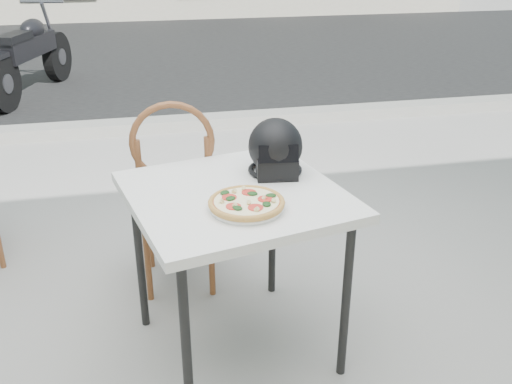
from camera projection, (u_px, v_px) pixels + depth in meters
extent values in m
plane|color=#9C9893|center=(201.00, 295.00, 3.22)|extent=(80.00, 80.00, 0.00)
cube|color=black|center=(148.00, 55.00, 9.43)|extent=(30.00, 8.00, 0.00)
cube|color=gray|center=(164.00, 124.00, 5.86)|extent=(30.00, 0.25, 0.12)
cube|color=white|center=(235.00, 196.00, 2.48)|extent=(1.06, 1.06, 0.04)
cylinder|color=black|center=(186.00, 347.00, 2.21)|extent=(0.05, 0.05, 0.80)
cylinder|color=black|center=(346.00, 301.00, 2.49)|extent=(0.05, 0.05, 0.80)
cylinder|color=black|center=(140.00, 258.00, 2.82)|extent=(0.05, 0.05, 0.80)
cylinder|color=black|center=(272.00, 229.00, 3.09)|extent=(0.05, 0.05, 0.80)
cylinder|color=white|center=(247.00, 208.00, 2.31)|extent=(0.36, 0.36, 0.01)
torus|color=white|center=(247.00, 207.00, 2.30)|extent=(0.37, 0.37, 0.02)
cylinder|color=#BD8C45|center=(247.00, 204.00, 2.30)|extent=(0.37, 0.37, 0.01)
torus|color=#BD8C45|center=(247.00, 202.00, 2.30)|extent=(0.38, 0.38, 0.02)
cylinder|color=#BD3715|center=(247.00, 202.00, 2.30)|extent=(0.33, 0.33, 0.00)
cylinder|color=#FDF4C2|center=(247.00, 201.00, 2.29)|extent=(0.32, 0.32, 0.00)
cylinder|color=red|center=(265.00, 199.00, 2.30)|extent=(0.07, 0.07, 0.00)
cylinder|color=red|center=(249.00, 192.00, 2.36)|extent=(0.07, 0.07, 0.00)
cylinder|color=red|center=(229.00, 197.00, 2.32)|extent=(0.07, 0.07, 0.00)
cylinder|color=red|center=(233.00, 206.00, 2.24)|extent=(0.07, 0.07, 0.00)
cylinder|color=red|center=(255.00, 207.00, 2.23)|extent=(0.07, 0.07, 0.00)
ellipsoid|color=#163A15|center=(252.00, 194.00, 2.35)|extent=(0.05, 0.04, 0.01)
ellipsoid|color=#163A15|center=(231.00, 198.00, 2.30)|extent=(0.06, 0.05, 0.01)
ellipsoid|color=#163A15|center=(267.00, 204.00, 2.25)|extent=(0.04, 0.05, 0.01)
ellipsoid|color=#163A15|center=(237.00, 208.00, 2.22)|extent=(0.05, 0.06, 0.01)
ellipsoid|color=#163A15|center=(271.00, 195.00, 2.33)|extent=(0.05, 0.04, 0.01)
ellipsoid|color=#163A15|center=(225.00, 193.00, 2.35)|extent=(0.06, 0.05, 0.01)
cylinder|color=#E0CC88|center=(249.00, 202.00, 2.26)|extent=(0.02, 0.03, 0.02)
cylinder|color=#E0CC88|center=(234.00, 191.00, 2.36)|extent=(0.03, 0.03, 0.02)
cylinder|color=#E0CC88|center=(264.00, 198.00, 2.30)|extent=(0.03, 0.02, 0.02)
cylinder|color=#E0CC88|center=(244.00, 188.00, 2.38)|extent=(0.02, 0.03, 0.02)
cylinder|color=#E0CC88|center=(257.00, 209.00, 2.21)|extent=(0.03, 0.03, 0.02)
cylinder|color=#E0CC88|center=(222.00, 201.00, 2.27)|extent=(0.03, 0.02, 0.02)
cylinder|color=#E0CC88|center=(274.00, 200.00, 2.28)|extent=(0.02, 0.03, 0.02)
cylinder|color=#E0CC88|center=(235.00, 205.00, 2.24)|extent=(0.03, 0.03, 0.02)
ellipsoid|color=black|center=(275.00, 146.00, 2.61)|extent=(0.28, 0.29, 0.26)
cube|color=black|center=(277.00, 168.00, 2.57)|extent=(0.19, 0.11, 0.10)
torus|color=black|center=(275.00, 169.00, 2.66)|extent=(0.28, 0.28, 0.02)
cube|color=black|center=(279.00, 154.00, 2.51)|extent=(0.18, 0.06, 0.08)
cube|color=brown|center=(177.00, 205.00, 3.16)|extent=(0.46, 0.46, 0.04)
cylinder|color=brown|center=(207.00, 228.00, 3.44)|extent=(0.04, 0.04, 0.48)
cylinder|color=brown|center=(149.00, 232.00, 3.39)|extent=(0.04, 0.04, 0.48)
cylinder|color=brown|center=(211.00, 257.00, 3.13)|extent=(0.04, 0.04, 0.48)
cylinder|color=brown|center=(148.00, 262.00, 3.08)|extent=(0.04, 0.04, 0.48)
cylinder|color=brown|center=(209.00, 179.00, 2.92)|extent=(0.04, 0.04, 0.45)
cylinder|color=brown|center=(140.00, 183.00, 2.88)|extent=(0.04, 0.04, 0.45)
torus|color=brown|center=(172.00, 143.00, 2.81)|extent=(0.42, 0.06, 0.42)
cylinder|color=black|center=(57.00, 57.00, 7.71)|extent=(0.32, 0.66, 0.65)
cylinder|color=gray|center=(57.00, 57.00, 7.71)|extent=(0.21, 0.25, 0.22)
cylinder|color=black|center=(2.00, 84.00, 6.34)|extent=(0.32, 0.66, 0.65)
cylinder|color=gray|center=(2.00, 84.00, 6.34)|extent=(0.21, 0.25, 0.22)
cube|color=black|center=(29.00, 47.00, 6.91)|extent=(0.53, 1.14, 0.24)
ellipsoid|color=black|center=(32.00, 29.00, 6.98)|extent=(0.37, 0.50, 0.24)
cube|color=black|center=(14.00, 37.00, 6.55)|extent=(0.37, 0.58, 0.09)
cylinder|color=gray|center=(51.00, 31.00, 7.49)|extent=(0.15, 0.35, 0.77)
cylinder|color=gray|center=(42.00, 2.00, 7.21)|extent=(0.55, 0.20, 0.03)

